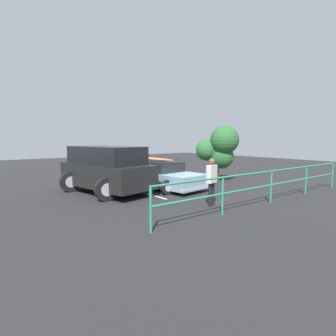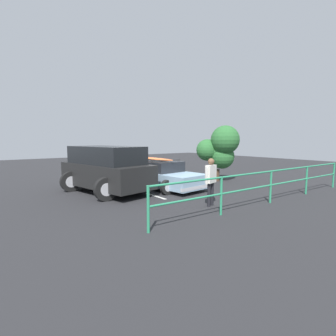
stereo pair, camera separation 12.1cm
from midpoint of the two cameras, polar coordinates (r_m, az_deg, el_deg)
name	(u,v)px [view 1 (the left image)]	position (r m, az deg, el deg)	size (l,w,h in m)	color
ground_plane	(146,187)	(12.37, -5.01, -4.04)	(44.00, 44.00, 0.02)	#28282B
parking_stripe	(137,190)	(11.41, -7.00, -4.88)	(4.17, 0.12, 0.00)	silver
sedan_car	(159,175)	(12.00, -2.19, -1.48)	(2.58, 4.58, 1.49)	#8CADC6
suv_car	(106,169)	(11.11, -13.64, -0.18)	(3.15, 4.58, 1.91)	black
person_bystander	(212,177)	(8.71, 9.09, -2.05)	(0.60, 0.30, 1.59)	black
railing_fence	(271,181)	(9.73, 21.23, -2.59)	(10.01, 0.20, 1.14)	#2D9366
bush_near_left	(219,148)	(13.88, 10.86, 4.31)	(1.78, 2.10, 2.91)	#4C3828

